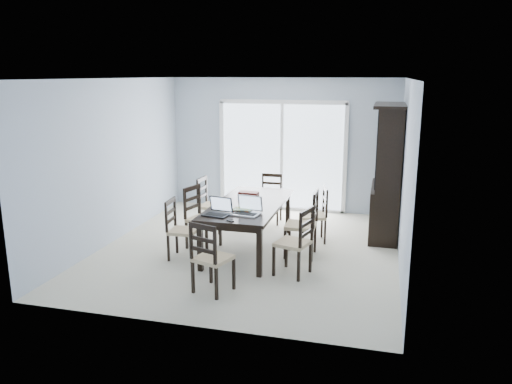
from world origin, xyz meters
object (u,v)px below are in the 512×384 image
Objects in this scene: chair_left_mid at (198,210)px; chair_end_far at (271,193)px; dining_table at (249,208)px; laptop_dark at (216,211)px; chair_right_far at (319,208)px; laptop_silver at (246,211)px; chair_right_near at (299,235)px; chair_left_far at (208,198)px; game_box at (249,194)px; chair_left_near at (177,222)px; chair_end_near at (208,251)px; hot_tub at (259,174)px; china_hutch at (387,173)px; chair_right_mid at (308,217)px; cell_phone at (230,221)px.

chair_end_far is (0.79, 1.64, -0.05)m from chair_left_mid.
laptop_dark is (-0.25, -0.78, 0.14)m from dining_table.
chair_right_far is 1.02× the size of chair_end_far.
chair_left_mid is 1.14m from laptop_silver.
chair_right_near is 2.59m from chair_end_far.
game_box is at bearing 67.14° from chair_left_far.
chair_left_near is 1.39m from chair_end_near.
dining_table is at bearing -78.18° from hot_tub.
chair_right_near is at bearing -118.02° from china_hutch.
chair_right_mid is 0.75m from chair_right_far.
chair_left_far reaches higher than chair_right_far.
cell_phone is at bearing -100.30° from laptop_silver.
chair_left_mid is at bearing 12.57° from chair_left_far.
chair_end_near is at bearing -67.36° from laptop_dark.
laptop_silver is at bearing -78.25° from dining_table.
china_hutch is 1.90× the size of chair_right_mid.
chair_end_near is 0.70m from cell_phone.
chair_right_mid is 1.88m from chair_end_near.
dining_table is 5.66× the size of laptop_dark.
chair_left_mid is 1.80m from chair_end_near.
game_box is (0.14, 1.17, -0.02)m from laptop_dark.
hot_tub is at bearing 178.20° from chair_left_far.
dining_table is 1.24m from chair_right_near.
chair_right_mid is 1.39m from laptop_dark.
chair_right_far reaches higher than laptop_dark.
chair_end_near is 3.27m from chair_end_far.
china_hutch is 2.16× the size of chair_end_far.
cell_phone is 1.39m from game_box.
laptop_silver is 3.79× the size of cell_phone.
chair_left_far is at bearing 178.23° from chair_left_near.
chair_left_mid is at bearing 133.00° from chair_end_near.
chair_right_far reaches higher than dining_table.
hot_tub reaches higher than game_box.
chair_end_far is 2.51× the size of laptop_silver.
dining_table is 1.08× the size of hot_tub.
hot_tub is at bearing 115.50° from chair_end_near.
china_hutch is at bearing 31.71° from dining_table.
laptop_silver is 0.37m from cell_phone.
chair_left_near reaches higher than chair_end_far.
dining_table is 1.11m from chair_left_near.
chair_end_near is at bearing -61.81° from cell_phone.
chair_right_near is 2.81× the size of laptop_dark.
chair_end_far is (-0.93, 1.66, -0.08)m from chair_right_mid.
laptop_dark is (-0.20, 0.89, 0.24)m from chair_end_near.
chair_left_mid reaches higher than chair_left_near.
game_box is (-0.06, 2.06, 0.22)m from chair_end_near.
chair_end_near is at bearing -91.76° from dining_table.
chair_left_far reaches higher than chair_left_near.
dining_table is at bearing 109.95° from laptop_silver.
china_hutch is 2.12× the size of chair_right_far.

